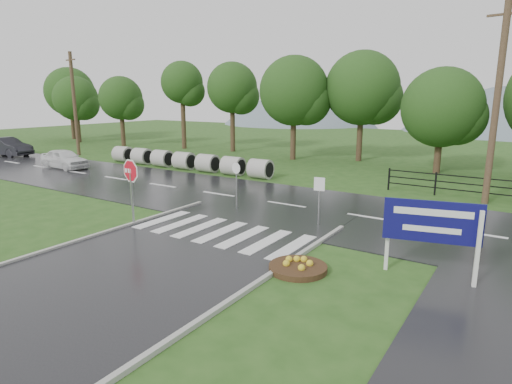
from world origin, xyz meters
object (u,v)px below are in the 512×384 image
Objects in this scene: stop_sign at (131,177)px; car_white at (65,168)px; car_dark at (8,156)px; culvert_pipes at (184,161)px; estate_billboard at (432,226)px.

stop_sign is 16.21m from car_white.
car_dark is at bearing 85.55° from car_white.
culvert_pipes is 13.34m from stop_sign.
stop_sign is 1.12× the size of estate_billboard.
culvert_pipes is 5.58× the size of estate_billboard.
estate_billboard is at bearing -28.86° from culvert_pipes.
stop_sign is at bearing -116.20° from car_dark.
car_dark is at bearing -169.64° from culvert_pipes.
stop_sign is 0.69× the size of car_white.
car_white is (-14.64, 6.67, -1.94)m from stop_sign.
estate_billboard is 36.20m from car_dark.
car_white is at bearing 155.50° from stop_sign.
car_dark is (-10.02, 1.20, 0.00)m from car_white.
car_white is 10.10m from car_dark.
car_white is 0.85× the size of car_dark.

